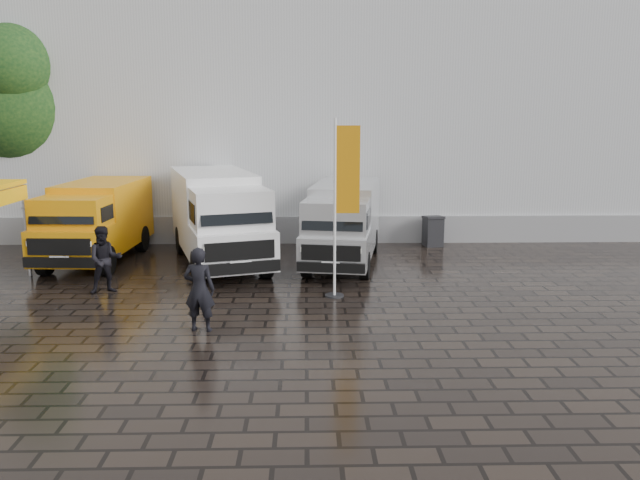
# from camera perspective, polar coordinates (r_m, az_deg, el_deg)

# --- Properties ---
(ground) EXTENTS (120.00, 120.00, 0.00)m
(ground) POSITION_cam_1_polar(r_m,az_deg,el_deg) (15.42, -1.25, -6.26)
(ground) COLOR black
(ground) RESTS_ON ground
(exhibition_hall) EXTENTS (44.00, 16.00, 12.00)m
(exhibition_hall) POSITION_cam_1_polar(r_m,az_deg,el_deg) (30.79, 2.50, 13.84)
(exhibition_hall) COLOR silver
(exhibition_hall) RESTS_ON ground
(hall_plinth) EXTENTS (44.00, 0.15, 1.00)m
(hall_plinth) POSITION_cam_1_polar(r_m,az_deg,el_deg) (23.12, 3.69, 0.96)
(hall_plinth) COLOR gray
(hall_plinth) RESTS_ON ground
(van_yellow) EXTENTS (2.36, 5.55, 2.52)m
(van_yellow) POSITION_cam_1_polar(r_m,az_deg,el_deg) (21.23, -19.80, 1.45)
(van_yellow) COLOR orange
(van_yellow) RESTS_ON ground
(van_white) EXTENTS (4.09, 6.99, 2.87)m
(van_white) POSITION_cam_1_polar(r_m,az_deg,el_deg) (19.86, -9.26, 1.86)
(van_white) COLOR white
(van_white) RESTS_ON ground
(van_silver) EXTENTS (2.89, 6.01, 2.50)m
(van_silver) POSITION_cam_1_polar(r_m,az_deg,el_deg) (19.73, 2.13, 1.38)
(van_silver) COLOR silver
(van_silver) RESTS_ON ground
(flagpole) EXTENTS (0.88, 0.50, 4.60)m
(flagpole) POSITION_cam_1_polar(r_m,az_deg,el_deg) (15.89, 2.02, 3.66)
(flagpole) COLOR black
(flagpole) RESTS_ON ground
(tree) EXTENTS (4.52, 4.52, 8.11)m
(tree) POSITION_cam_1_polar(r_m,az_deg,el_deg) (26.49, -25.69, 11.44)
(tree) COLOR black
(tree) RESTS_ON ground
(wheelie_bin) EXTENTS (0.76, 0.76, 1.09)m
(wheelie_bin) POSITION_cam_1_polar(r_m,az_deg,el_deg) (22.88, 10.29, 0.81)
(wheelie_bin) COLOR black
(wheelie_bin) RESTS_ON ground
(person_front) EXTENTS (0.74, 0.55, 1.88)m
(person_front) POSITION_cam_1_polar(r_m,az_deg,el_deg) (13.86, -10.97, -4.46)
(person_front) COLOR black
(person_front) RESTS_ON ground
(person_tent) EXTENTS (1.07, 0.96, 1.81)m
(person_tent) POSITION_cam_1_polar(r_m,az_deg,el_deg) (17.47, -19.05, -1.71)
(person_tent) COLOR black
(person_tent) RESTS_ON ground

